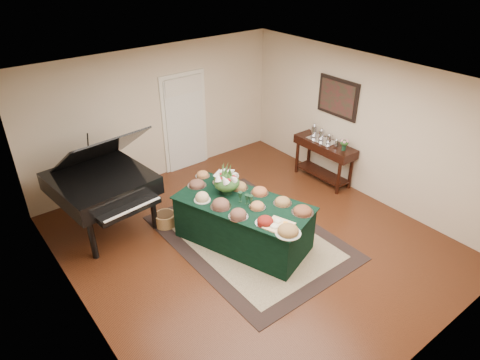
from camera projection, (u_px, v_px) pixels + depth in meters
ground at (251, 241)px, 7.22m from camera, size 6.00×6.00×0.00m
area_rug at (250, 237)px, 7.30m from camera, size 2.35×3.29×0.01m
kitchen_doorway at (185, 123)px, 9.06m from camera, size 1.05×0.07×2.10m
buffet_table at (243, 223)px, 7.00m from camera, size 1.71×2.40×0.79m
food_platters at (245, 201)px, 6.75m from camera, size 1.33×2.45×0.13m
cutting_board at (278, 224)px, 6.24m from camera, size 0.48×0.48×0.10m
green_goblets at (246, 199)px, 6.73m from camera, size 0.14×0.26×0.18m
floral_centerpiece at (227, 180)px, 6.92m from camera, size 0.44×0.44×0.44m
grand_piano at (102, 182)px, 7.13m from camera, size 1.70×1.90×1.79m
wicker_basket at (165, 220)px, 7.56m from camera, size 0.37×0.37×0.23m
mahogany_sideboard at (324, 151)px, 8.69m from camera, size 0.45×1.36×0.86m
tea_service at (323, 136)px, 8.59m from camera, size 0.34×0.74×0.30m
pink_bouquet at (344, 143)px, 8.20m from camera, size 0.18×0.18×0.23m
wall_painting at (338, 98)px, 8.27m from camera, size 0.05×0.95×0.75m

